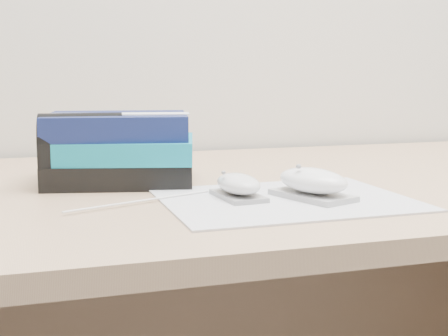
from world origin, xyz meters
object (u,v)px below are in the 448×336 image
object	(u,v)px
desk	(231,301)
book_stack	(120,149)
mouse_rear	(238,186)
mouse_front	(313,183)
pouch	(82,152)

from	to	relation	value
desk	book_stack	xyz separation A→B (m)	(-0.20, -0.02, 0.29)
desk	mouse_rear	size ratio (longest dim) A/B	15.93
mouse_front	book_stack	size ratio (longest dim) A/B	0.50
mouse_front	pouch	world-z (taller)	pouch
desk	mouse_front	distance (m)	0.36
mouse_front	book_stack	xyz separation A→B (m)	(-0.24, 0.23, 0.03)
desk	book_stack	bearing A→B (deg)	-174.66
desk	pouch	world-z (taller)	pouch
mouse_rear	pouch	distance (m)	0.27
mouse_rear	mouse_front	distance (m)	0.10
desk	mouse_front	xyz separation A→B (m)	(0.04, -0.24, 0.26)
mouse_rear	desk	bearing A→B (deg)	74.88
mouse_rear	mouse_front	xyz separation A→B (m)	(0.10, -0.03, 0.00)
mouse_rear	mouse_front	size ratio (longest dim) A/B	0.75
desk	pouch	distance (m)	0.39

